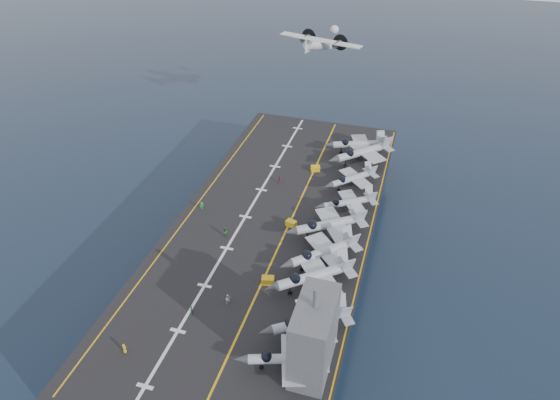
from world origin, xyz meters
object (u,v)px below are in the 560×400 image
(island_superstructure, at_px, (314,329))
(transport_plane, at_px, (320,45))
(tow_cart_a, at_px, (268,280))
(fighter_jet_0, at_px, (288,358))

(island_superstructure, height_order, transport_plane, transport_plane)
(tow_cart_a, relative_size, transport_plane, 0.09)
(fighter_jet_0, xyz_separation_m, tow_cart_a, (-7.82, 15.31, -1.65))
(transport_plane, bearing_deg, fighter_jet_0, -79.41)
(island_superstructure, bearing_deg, transport_plane, 102.80)
(fighter_jet_0, distance_m, transport_plane, 91.28)
(transport_plane, bearing_deg, tow_cart_a, -83.20)
(island_superstructure, xyz_separation_m, fighter_jet_0, (-3.20, -1.61, -5.22))
(fighter_jet_0, bearing_deg, tow_cart_a, 117.06)
(tow_cart_a, bearing_deg, island_superstructure, -51.18)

